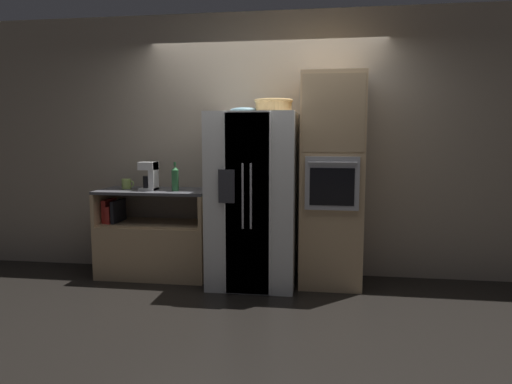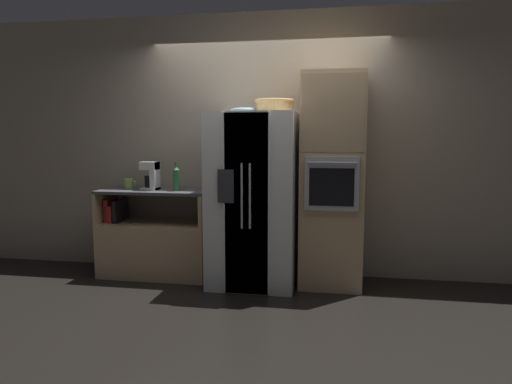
# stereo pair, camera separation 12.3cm
# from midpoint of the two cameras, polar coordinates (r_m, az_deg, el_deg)

# --- Properties ---
(ground_plane) EXTENTS (20.00, 20.00, 0.00)m
(ground_plane) POSITION_cam_midpoint_polar(r_m,az_deg,el_deg) (4.72, -0.25, -11.54)
(ground_plane) COLOR black
(wall_back) EXTENTS (12.00, 0.06, 2.80)m
(wall_back) POSITION_cam_midpoint_polar(r_m,az_deg,el_deg) (4.97, 0.60, 5.84)
(wall_back) COLOR tan
(wall_back) RESTS_ON ground_plane
(counter_left) EXTENTS (1.17, 0.58, 0.93)m
(counter_left) POSITION_cam_midpoint_polar(r_m,az_deg,el_deg) (5.08, -13.17, -6.37)
(counter_left) COLOR tan
(counter_left) RESTS_ON ground_plane
(refrigerator) EXTENTS (0.86, 0.82, 1.73)m
(refrigerator) POSITION_cam_midpoint_polar(r_m,az_deg,el_deg) (4.60, -1.09, -0.93)
(refrigerator) COLOR white
(refrigerator) RESTS_ON ground_plane
(wall_oven) EXTENTS (0.61, 0.66, 2.11)m
(wall_oven) POSITION_cam_midpoint_polar(r_m,az_deg,el_deg) (4.61, 8.65, 1.40)
(wall_oven) COLOR tan
(wall_oven) RESTS_ON ground_plane
(wicker_basket) EXTENTS (0.38, 0.38, 0.13)m
(wicker_basket) POSITION_cam_midpoint_polar(r_m,az_deg,el_deg) (4.62, 1.44, 10.75)
(wicker_basket) COLOR tan
(wicker_basket) RESTS_ON refrigerator
(fruit_bowl) EXTENTS (0.28, 0.28, 0.06)m
(fruit_bowl) POSITION_cam_midpoint_polar(r_m,az_deg,el_deg) (4.65, -2.26, 10.19)
(fruit_bowl) COLOR #668C99
(fruit_bowl) RESTS_ON refrigerator
(bottle_tall) EXTENTS (0.07, 0.07, 0.30)m
(bottle_tall) POSITION_cam_midpoint_polar(r_m,az_deg,el_deg) (4.80, -10.80, 1.68)
(bottle_tall) COLOR #33723F
(bottle_tall) RESTS_ON counter_left
(mug) EXTENTS (0.14, 0.10, 0.11)m
(mug) POSITION_cam_midpoint_polar(r_m,az_deg,el_deg) (5.15, -16.53, 1.00)
(mug) COLOR #B2D166
(mug) RESTS_ON counter_left
(coffee_maker) EXTENTS (0.16, 0.19, 0.30)m
(coffee_maker) POSITION_cam_midpoint_polar(r_m,az_deg,el_deg) (4.94, -13.78, 2.12)
(coffee_maker) COLOR white
(coffee_maker) RESTS_ON counter_left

